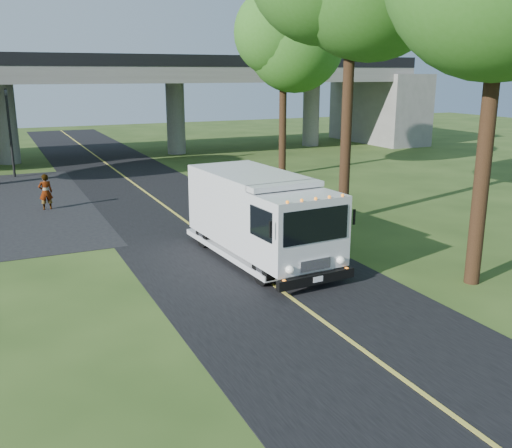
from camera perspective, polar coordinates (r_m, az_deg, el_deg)
ground at (r=14.30m, az=7.71°, el=-10.39°), size 120.00×120.00×0.00m
road at (r=22.82m, az=-5.87°, el=-0.62°), size 7.00×90.00×0.02m
lane_line at (r=22.81m, az=-5.87°, el=-0.57°), size 0.12×90.00×0.01m
overpass at (r=43.43m, az=-15.88°, el=12.31°), size 54.00×10.00×7.30m
traffic_signal at (r=36.95m, az=-23.46°, el=9.20°), size 0.18×0.22×5.20m
tree_right_far at (r=34.80m, az=3.24°, el=18.52°), size 5.77×5.67×10.99m
step_van at (r=18.76m, az=0.36°, el=0.96°), size 2.95×6.99×2.87m
pedestrian at (r=27.69m, az=-20.29°, el=3.02°), size 0.62×0.42×1.65m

